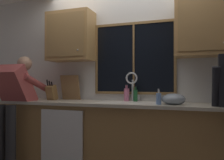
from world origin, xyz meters
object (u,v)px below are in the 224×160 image
at_px(cutting_board, 70,87).
at_px(bottle_tall_clear, 127,94).
at_px(knife_block, 52,93).
at_px(soap_dispenser, 159,98).
at_px(person_standing, 14,98).
at_px(bottle_green_glass, 135,95).
at_px(mixing_bowl, 173,99).

distance_m(cutting_board, bottle_tall_clear, 0.89).
xyz_separation_m(knife_block, soap_dispenser, (1.60, -0.20, -0.04)).
xyz_separation_m(cutting_board, soap_dispenser, (1.38, -0.36, -0.11)).
height_order(cutting_board, bottle_tall_clear, cutting_board).
xyz_separation_m(person_standing, bottle_tall_clear, (1.48, 0.53, 0.05)).
bearing_deg(bottle_green_glass, knife_block, -173.26).
height_order(person_standing, knife_block, person_standing).
distance_m(cutting_board, mixing_bowl, 1.57).
bearing_deg(soap_dispenser, bottle_tall_clear, 143.35).
distance_m(knife_block, bottle_green_glass, 1.25).
distance_m(person_standing, soap_dispenser, 1.98).
relative_size(person_standing, cutting_board, 4.15).
relative_size(knife_block, soap_dispenser, 1.71).
height_order(soap_dispenser, bottle_tall_clear, bottle_tall_clear).
height_order(mixing_bowl, bottle_green_glass, bottle_green_glass).
relative_size(cutting_board, bottle_green_glass, 1.80).
height_order(person_standing, cutting_board, person_standing).
relative_size(cutting_board, soap_dispenser, 2.01).
xyz_separation_m(mixing_bowl, soap_dispenser, (-0.16, -0.07, 0.01)).
xyz_separation_m(knife_block, bottle_green_glass, (1.24, 0.15, -0.02)).
relative_size(knife_block, bottle_tall_clear, 1.38).
height_order(mixing_bowl, bottle_tall_clear, bottle_tall_clear).
bearing_deg(knife_block, soap_dispenser, -7.15).
xyz_separation_m(soap_dispenser, bottle_green_glass, (-0.36, 0.35, 0.01)).
xyz_separation_m(bottle_green_glass, bottle_tall_clear, (-0.13, 0.02, 0.01)).
bearing_deg(knife_block, person_standing, -135.34).
height_order(cutting_board, soap_dispenser, cutting_board).
xyz_separation_m(person_standing, soap_dispenser, (1.97, 0.16, 0.03)).
distance_m(person_standing, bottle_tall_clear, 1.57).
bearing_deg(mixing_bowl, person_standing, -173.79).
xyz_separation_m(person_standing, knife_block, (0.37, 0.37, 0.07)).
distance_m(mixing_bowl, soap_dispenser, 0.18).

